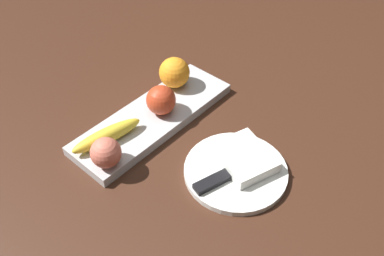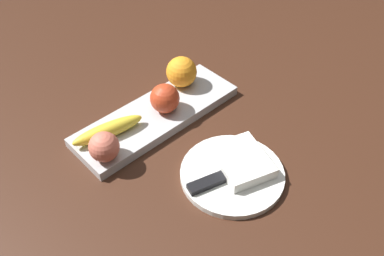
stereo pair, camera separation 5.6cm
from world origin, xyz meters
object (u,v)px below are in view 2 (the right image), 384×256
fruit_tray (157,115)px  apple (165,98)px  peach (104,147)px  dinner_plate (232,174)px  banana (108,130)px  knife (217,179)px  orange_near_apple (182,72)px  folded_napkin (242,161)px

fruit_tray → apple: (0.02, -0.01, 0.04)m
peach → dinner_plate: size_ratio=0.30×
banana → knife: size_ratio=0.88×
dinner_plate → knife: 0.04m
fruit_tray → dinner_plate: size_ratio=1.91×
orange_near_apple → folded_napkin: 0.28m
fruit_tray → banana: size_ratio=2.53×
orange_near_apple → peach: (-0.27, -0.07, -0.01)m
folded_napkin → orange_near_apple: bearing=72.9°
dinner_plate → knife: (-0.04, 0.01, 0.01)m
fruit_tray → banana: bearing=175.6°
apple → orange_near_apple: bearing=26.1°
dinner_plate → apple: bearing=85.2°
peach → folded_napkin: (0.19, -0.20, -0.03)m
peach → folded_napkin: bearing=-46.0°
apple → folded_napkin: size_ratio=0.57×
knife → folded_napkin: bearing=11.9°
banana → orange_near_apple: (0.23, 0.03, 0.02)m
knife → fruit_tray: bearing=97.0°
peach → apple: bearing=9.1°
apple → folded_napkin: (0.01, -0.22, -0.03)m
banana → knife: (0.08, -0.24, -0.02)m
banana → dinner_plate: 0.27m
apple → fruit_tray: bearing=155.2°
fruit_tray → knife: size_ratio=2.22×
orange_near_apple → knife: orange_near_apple is taller
banana → peach: (-0.04, -0.05, 0.01)m
banana → peach: size_ratio=2.55×
apple → dinner_plate: 0.23m
orange_near_apple → dinner_plate: size_ratio=0.35×
dinner_plate → knife: size_ratio=1.16×
knife → orange_near_apple: bearing=77.4°
fruit_tray → folded_napkin: size_ratio=3.41×
fruit_tray → apple: apple is taller
fruit_tray → banana: 0.13m
apple → folded_napkin: apple is taller
dinner_plate → folded_napkin: folded_napkin is taller
fruit_tray → orange_near_apple: orange_near_apple is taller
banana → dinner_plate: (0.12, -0.24, -0.03)m
apple → folded_napkin: bearing=-88.2°
apple → orange_near_apple: 0.10m
apple → knife: 0.23m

